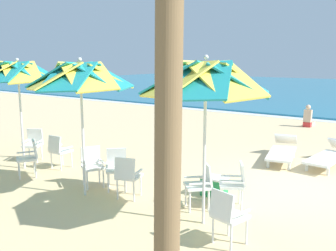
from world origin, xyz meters
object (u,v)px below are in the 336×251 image
plastic_chair_2 (227,214)px  beachgoer_seated (309,119)px  beach_umbrella_0 (206,80)px  sun_lounger_2 (282,151)px  plastic_chair_6 (59,149)px  plastic_chair_8 (29,156)px  plastic_chair_5 (117,166)px  cooler_box (214,186)px  plastic_chair_7 (33,143)px  beach_umbrella_2 (18,73)px  plastic_chair_0 (235,182)px  plastic_chair_4 (128,175)px  beach_umbrella_1 (81,77)px  plastic_chair_3 (92,164)px  plastic_chair_1 (201,183)px  sun_lounger_1 (330,155)px

plastic_chair_2 → beachgoer_seated: (-1.79, 10.98, -0.20)m
beach_umbrella_0 → sun_lounger_2: beach_umbrella_0 is taller
plastic_chair_6 → plastic_chair_8: same height
plastic_chair_5 → cooler_box: (1.91, 0.83, -0.30)m
plastic_chair_2 → sun_lounger_2: (-0.90, 5.15, -0.22)m
plastic_chair_5 → plastic_chair_7: same height
cooler_box → beach_umbrella_2: bearing=-167.1°
plastic_chair_0 → plastic_chair_6: 4.75m
plastic_chair_0 → plastic_chair_4: (-1.93, -0.83, 0.00)m
beach_umbrella_0 → plastic_chair_5: bearing=170.0°
beach_umbrella_1 → cooler_box: (2.16, 1.52, -2.20)m
beachgoer_seated → beach_umbrella_2: bearing=-112.1°
beach_umbrella_1 → plastic_chair_3: bearing=121.4°
beach_umbrella_1 → plastic_chair_7: size_ratio=3.22×
plastic_chair_5 → beach_umbrella_2: beach_umbrella_2 is taller
beach_umbrella_0 → plastic_chair_3: (-2.94, 0.24, -1.92)m
beach_umbrella_1 → beachgoer_seated: beach_umbrella_1 is taller
plastic_chair_0 → plastic_chair_1: same height
plastic_chair_6 → beach_umbrella_1: bearing=-25.1°
plastic_chair_3 → plastic_chair_7: same height
plastic_chair_2 → sun_lounger_1: size_ratio=0.39×
beach_umbrella_0 → sun_lounger_2: 5.17m
plastic_chair_8 → sun_lounger_2: (4.41, 4.86, -0.22)m
plastic_chair_4 → sun_lounger_1: size_ratio=0.39×
beach_umbrella_1 → beach_umbrella_2: bearing=171.5°
plastic_chair_1 → beachgoer_seated: size_ratio=0.94×
plastic_chair_8 → beach_umbrella_0: bearing=2.0°
plastic_chair_2 → plastic_chair_7: 6.58m
beach_umbrella_2 → plastic_chair_7: (-0.46, 0.61, -1.91)m
plastic_chair_7 → plastic_chair_4: bearing=-9.1°
plastic_chair_8 → beachgoer_seated: 11.26m
sun_lounger_1 → sun_lounger_2: same height
plastic_chair_6 → plastic_chair_8: (-0.04, -0.83, 0.00)m
plastic_chair_0 → sun_lounger_1: 4.05m
beach_umbrella_1 → plastic_chair_8: bearing=177.1°
plastic_chair_8 → plastic_chair_4: bearing=5.4°
plastic_chair_1 → cooler_box: 0.79m
plastic_chair_6 → cooler_box: bearing=8.1°
plastic_chair_4 → plastic_chair_7: (-4.01, 0.64, 0.00)m
plastic_chair_2 → plastic_chair_8: (-5.31, 0.29, 0.00)m
beach_umbrella_1 → plastic_chair_4: size_ratio=3.22×
plastic_chair_0 → plastic_chair_5: bearing=-168.4°
plastic_chair_6 → beachgoer_seated: beachgoer_seated is taller
cooler_box → plastic_chair_5: bearing=-156.5°
plastic_chair_6 → plastic_chair_3: bearing=-14.3°
plastic_chair_6 → sun_lounger_1: bearing=37.3°
plastic_chair_0 → beachgoer_seated: size_ratio=0.94×
plastic_chair_5 → plastic_chair_7: size_ratio=1.00×
plastic_chair_3 → beach_umbrella_2: 3.07m
plastic_chair_3 → cooler_box: 2.68m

